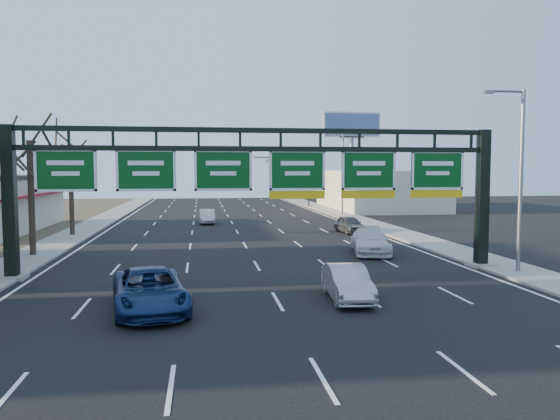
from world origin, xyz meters
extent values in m
plane|color=black|center=(0.00, 0.00, 0.00)|extent=(160.00, 160.00, 0.00)
cube|color=gray|center=(-12.80, 20.00, 0.06)|extent=(3.00, 120.00, 0.12)
cube|color=gray|center=(12.80, 20.00, 0.06)|extent=(3.00, 120.00, 0.12)
cube|color=white|center=(0.00, 20.00, 0.01)|extent=(21.60, 120.00, 0.01)
cube|color=black|center=(-11.70, 8.00, 3.60)|extent=(0.55, 0.55, 7.20)
cube|color=gray|center=(-11.70, 8.00, 0.10)|extent=(1.20, 1.20, 0.20)
cube|color=black|center=(11.70, 8.00, 3.60)|extent=(0.55, 0.55, 7.20)
cube|color=gray|center=(11.70, 8.00, 0.10)|extent=(1.20, 1.20, 0.20)
cube|color=black|center=(0.00, 8.00, 7.05)|extent=(23.40, 0.25, 0.25)
cube|color=black|center=(0.00, 8.00, 6.15)|extent=(23.40, 0.25, 0.25)
cube|color=#044414|center=(-9.17, 8.00, 5.10)|extent=(2.80, 0.10, 2.00)
cube|color=#044414|center=(-5.50, 8.00, 5.10)|extent=(2.80, 0.10, 2.00)
cube|color=#044414|center=(-1.83, 8.00, 5.10)|extent=(2.80, 0.10, 2.00)
cube|color=#044414|center=(1.83, 8.00, 5.10)|extent=(2.80, 0.10, 2.00)
cube|color=yellow|center=(1.83, 8.00, 3.88)|extent=(2.80, 0.10, 0.40)
cube|color=#044414|center=(5.50, 8.00, 5.10)|extent=(2.80, 0.10, 2.00)
cube|color=yellow|center=(5.50, 8.00, 3.88)|extent=(2.80, 0.10, 0.40)
cube|color=#044414|center=(9.17, 8.00, 5.10)|extent=(2.80, 0.10, 2.00)
cube|color=yellow|center=(9.17, 8.00, 3.88)|extent=(2.80, 0.10, 0.40)
cube|color=maroon|center=(-16.40, 29.00, 3.00)|extent=(1.20, 18.00, 0.40)
cube|color=#B8B099|center=(20.00, 50.00, 2.50)|extent=(12.00, 20.00, 5.00)
cylinder|color=#2F241A|center=(-12.80, 15.00, 3.54)|extent=(0.36, 0.36, 6.84)
cylinder|color=#2F241A|center=(-12.80, 25.00, 3.35)|extent=(0.36, 0.36, 6.46)
cylinder|color=slate|center=(12.60, 6.00, 4.62)|extent=(0.20, 0.20, 9.00)
cylinder|color=slate|center=(11.70, 6.00, 9.02)|extent=(1.80, 0.12, 0.12)
cube|color=slate|center=(10.80, 6.00, 8.97)|extent=(0.50, 0.22, 0.15)
cylinder|color=slate|center=(12.60, 40.00, 4.62)|extent=(0.20, 0.20, 9.00)
cylinder|color=slate|center=(11.70, 40.00, 9.02)|extent=(1.80, 0.12, 0.12)
cube|color=slate|center=(10.80, 40.00, 8.97)|extent=(0.50, 0.22, 0.15)
cylinder|color=slate|center=(15.00, 45.00, 4.50)|extent=(0.50, 0.50, 9.00)
cube|color=slate|center=(15.00, 45.00, 9.00)|extent=(3.00, 0.30, 0.20)
cube|color=white|center=(15.00, 45.00, 10.50)|extent=(7.00, 0.30, 3.00)
cube|color=#4C6599|center=(15.00, 44.80, 10.50)|extent=(6.60, 0.05, 2.60)
cylinder|color=black|center=(11.80, 55.00, 3.50)|extent=(0.18, 0.18, 7.00)
cylinder|color=black|center=(8.00, 55.00, 6.80)|extent=(7.60, 0.14, 0.14)
imported|color=black|center=(6.00, 55.00, 6.00)|extent=(0.20, 0.20, 1.00)
imported|color=black|center=(2.00, 55.00, 6.00)|extent=(0.54, 0.54, 1.62)
imported|color=navy|center=(-4.79, 1.25, 0.76)|extent=(3.38, 5.82, 1.52)
imported|color=#A0A0A4|center=(2.77, 1.87, 0.68)|extent=(1.67, 4.20, 1.36)
imported|color=silver|center=(7.29, 13.22, 0.76)|extent=(3.02, 5.51, 1.51)
imported|color=#3D3F41|center=(9.00, 24.04, 0.69)|extent=(2.06, 4.20, 1.38)
imported|color=#ACACB0|center=(-2.38, 33.52, 0.67)|extent=(1.50, 4.09, 1.34)
camera|label=1|loc=(-2.91, -18.75, 5.14)|focal=35.00mm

